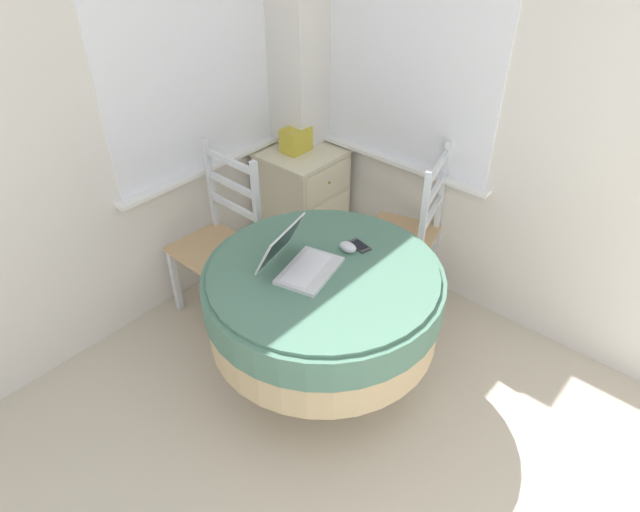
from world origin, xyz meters
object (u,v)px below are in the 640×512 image
object	(u,v)px
round_dining_table	(323,298)
dining_chair_near_back_window	(220,242)
computer_mouse	(348,247)
dining_chair_near_right_window	(407,235)
storage_box	(296,140)
laptop	(299,261)
corner_cabinet	(302,203)
cell_phone	(359,246)

from	to	relation	value
round_dining_table	dining_chair_near_back_window	bearing A→B (deg)	83.77
round_dining_table	computer_mouse	world-z (taller)	computer_mouse
dining_chair_near_right_window	storage_box	size ratio (longest dim) A/B	5.73
round_dining_table	laptop	distance (m)	0.23
dining_chair_near_right_window	corner_cabinet	world-z (taller)	dining_chair_near_right_window
computer_mouse	dining_chair_near_back_window	size ratio (longest dim) A/B	0.09
cell_phone	dining_chair_near_right_window	world-z (taller)	dining_chair_near_right_window
laptop	storage_box	world-z (taller)	laptop
laptop	dining_chair_near_back_window	world-z (taller)	dining_chair_near_back_window
computer_mouse	corner_cabinet	bearing A→B (deg)	54.00
computer_mouse	dining_chair_near_right_window	xyz separation A→B (m)	(0.67, 0.08, -0.30)
round_dining_table	corner_cabinet	world-z (taller)	same
laptop	corner_cabinet	xyz separation A→B (m)	(0.90, 0.81, -0.42)
dining_chair_near_back_window	storage_box	world-z (taller)	dining_chair_near_back_window
computer_mouse	dining_chair_near_right_window	bearing A→B (deg)	6.96
round_dining_table	cell_phone	size ratio (longest dim) A/B	9.03
dining_chair_near_back_window	corner_cabinet	size ratio (longest dim) A/B	1.33
dining_chair_near_right_window	corner_cabinet	bearing A→B (deg)	91.35
laptop	computer_mouse	size ratio (longest dim) A/B	4.06
dining_chair_near_back_window	dining_chair_near_right_window	size ratio (longest dim) A/B	1.00
computer_mouse	dining_chair_near_back_window	xyz separation A→B (m)	(-0.10, 0.84, -0.30)
storage_box	round_dining_table	bearing A→B (deg)	-131.40
corner_cabinet	cell_phone	bearing A→B (deg)	-122.66
computer_mouse	storage_box	world-z (taller)	storage_box
computer_mouse	dining_chair_near_right_window	world-z (taller)	dining_chair_near_right_window
corner_cabinet	round_dining_table	bearing A→B (deg)	-132.85
cell_phone	round_dining_table	bearing A→B (deg)	178.65
dining_chair_near_right_window	laptop	bearing A→B (deg)	-179.78
computer_mouse	cell_phone	xyz separation A→B (m)	(0.07, -0.02, -0.02)
round_dining_table	dining_chair_near_right_window	size ratio (longest dim) A/B	1.12
computer_mouse	corner_cabinet	xyz separation A→B (m)	(0.65, 0.89, -0.39)
laptop	dining_chair_near_right_window	world-z (taller)	dining_chair_near_right_window
round_dining_table	dining_chair_near_right_window	xyz separation A→B (m)	(0.86, 0.09, -0.12)
computer_mouse	dining_chair_near_right_window	size ratio (longest dim) A/B	0.09
dining_chair_near_back_window	storage_box	xyz separation A→B (m)	(0.73, 0.08, 0.36)
laptop	dining_chair_near_back_window	size ratio (longest dim) A/B	0.37
cell_phone	laptop	bearing A→B (deg)	163.28
laptop	dining_chair_near_right_window	xyz separation A→B (m)	(0.92, 0.00, -0.33)
dining_chair_near_back_window	laptop	bearing A→B (deg)	-101.47
corner_cabinet	computer_mouse	bearing A→B (deg)	-126.00
laptop	computer_mouse	xyz separation A→B (m)	(0.25, -0.08, -0.02)
laptop	storage_box	xyz separation A→B (m)	(0.88, 0.84, 0.03)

